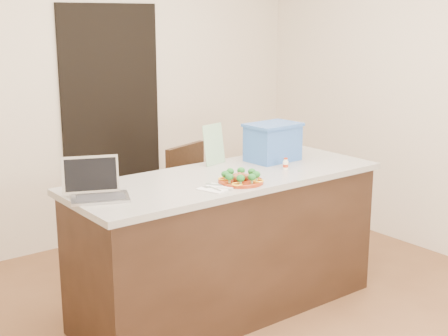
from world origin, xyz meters
TOP-DOWN VIEW (x-y plane):
  - ground at (0.00, 0.00)m, footprint 4.00×4.00m
  - room_shell at (0.00, 0.00)m, footprint 4.00×4.00m
  - doorway at (0.10, 1.98)m, footprint 0.90×0.02m
  - island at (0.00, 0.25)m, footprint 2.06×0.76m
  - plate at (-0.05, 0.05)m, footprint 0.27×0.27m
  - meatballs at (-0.05, 0.05)m, footprint 0.11×0.10m
  - broccoli at (-0.05, 0.05)m, footprint 0.23×0.23m
  - pepper_rings at (-0.05, 0.05)m, footprint 0.23×0.23m
  - napkin at (-0.25, 0.03)m, footprint 0.21×0.21m
  - fork at (-0.27, 0.04)m, footprint 0.03×0.14m
  - knife at (-0.22, 0.02)m, footprint 0.08×0.19m
  - yogurt_bottle at (0.40, 0.14)m, footprint 0.04×0.04m
  - laptop at (-0.88, 0.30)m, footprint 0.37×0.36m
  - leaflet at (0.11, 0.54)m, footprint 0.20×0.08m
  - blue_box at (0.50, 0.38)m, footprint 0.38×0.28m
  - chair at (0.22, 0.94)m, footprint 0.53×0.54m

SIDE VIEW (x-z plane):
  - ground at x=0.00m, z-range 0.00..0.00m
  - island at x=0.00m, z-range 0.00..0.92m
  - chair at x=0.22m, z-range 0.07..1.02m
  - napkin at x=-0.25m, z-range 0.92..0.93m
  - fork at x=-0.27m, z-range 0.93..0.93m
  - knife at x=-0.22m, z-range 0.93..0.93m
  - plate at x=-0.05m, z-range 0.92..0.94m
  - pepper_rings at x=-0.05m, z-range 0.94..0.94m
  - yogurt_bottle at x=0.40m, z-range 0.91..0.99m
  - meatballs at x=-0.05m, z-range 0.94..0.98m
  - broccoli at x=-0.05m, z-range 0.95..0.99m
  - laptop at x=-0.88m, z-range 0.87..1.09m
  - doorway at x=0.10m, z-range 0.00..2.00m
  - blue_box at x=0.50m, z-range 0.92..1.18m
  - leaflet at x=0.11m, z-range 0.92..1.19m
  - room_shell at x=0.00m, z-range -0.38..3.62m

